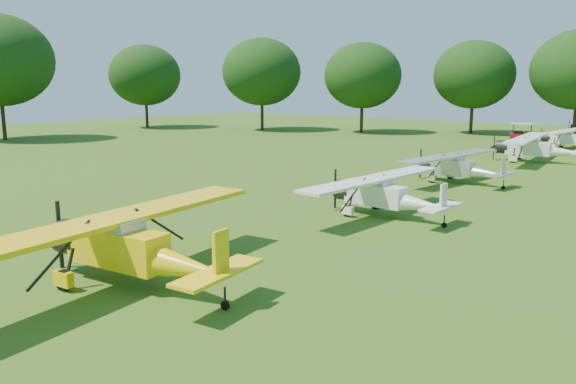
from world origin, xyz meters
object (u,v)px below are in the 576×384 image
(aircraft_4, at_px, (458,165))
(aircraft_6, at_px, (570,137))
(aircraft_2, at_px, (130,244))
(aircraft_3, at_px, (384,193))
(golf_cart, at_px, (521,135))
(aircraft_5, at_px, (535,146))

(aircraft_4, bearing_deg, aircraft_6, 95.63)
(aircraft_2, height_order, aircraft_3, aircraft_2)
(aircraft_3, distance_m, aircraft_4, 11.69)
(aircraft_3, bearing_deg, aircraft_4, 98.17)
(aircraft_3, xyz_separation_m, aircraft_6, (-0.80, 38.47, -0.05))
(aircraft_3, relative_size, golf_cart, 3.92)
(aircraft_5, height_order, aircraft_6, aircraft_5)
(aircraft_3, distance_m, golf_cart, 43.81)
(aircraft_2, bearing_deg, aircraft_3, 76.44)
(aircraft_2, bearing_deg, aircraft_4, 81.53)
(aircraft_4, height_order, aircraft_6, aircraft_4)
(aircraft_4, height_order, golf_cart, golf_cart)
(aircraft_6, bearing_deg, aircraft_5, -84.11)
(aircraft_5, bearing_deg, aircraft_2, -98.00)
(aircraft_5, bearing_deg, aircraft_6, 84.78)
(aircraft_6, xyz_separation_m, golf_cart, (-6.34, 4.75, -0.47))
(aircraft_3, height_order, aircraft_5, aircraft_5)
(aircraft_5, relative_size, aircraft_6, 1.15)
(aircraft_4, relative_size, golf_cart, 3.82)
(aircraft_3, bearing_deg, aircraft_6, 93.58)
(aircraft_2, height_order, aircraft_4, aircraft_2)
(aircraft_2, xyz_separation_m, golf_cart, (-5.87, 56.91, -0.72))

